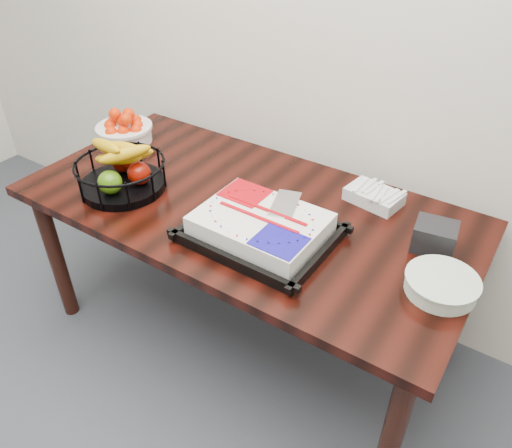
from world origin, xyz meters
The scene contains 7 objects.
table centered at (0.00, 2.00, 0.66)m, with size 1.80×0.90×0.75m.
cake_tray centered at (0.18, 1.85, 0.80)m, with size 0.50×0.40×0.10m.
tangerine_bowl centered at (-0.78, 2.13, 0.82)m, with size 0.27×0.27×0.17m.
fruit_basket centered at (-0.48, 1.81, 0.83)m, with size 0.36×0.36×0.19m.
plate_stack centered at (0.80, 1.93, 0.78)m, with size 0.23×0.23×0.06m.
fork_bag centered at (0.42, 2.29, 0.78)m, with size 0.23×0.17×0.06m.
napkin_box centered at (0.71, 2.13, 0.80)m, with size 0.14×0.12×0.10m, color black.
Camera 1 is at (0.94, 0.66, 1.85)m, focal length 35.00 mm.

